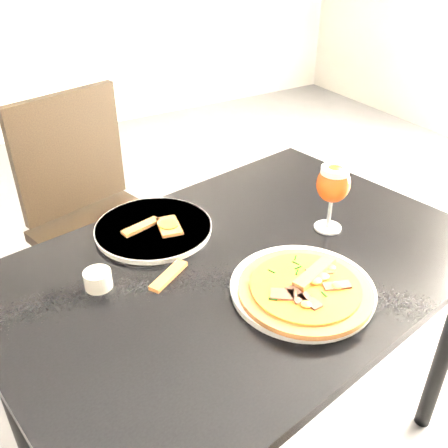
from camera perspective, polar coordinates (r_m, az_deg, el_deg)
ground at (r=1.91m, az=9.48°, el=-19.42°), size 6.00×6.00×0.00m
dining_table at (r=1.29m, az=2.11°, el=-7.41°), size 1.32×0.99×0.75m
chair_far at (r=1.90m, az=-14.24°, el=0.88°), size 0.55×0.55×0.96m
plate_main at (r=1.15m, az=8.93°, el=-7.37°), size 0.43×0.43×0.02m
pizza at (r=1.12m, az=9.29°, el=-7.28°), size 0.30×0.30×0.03m
plate_second at (r=1.35m, az=-8.06°, el=-0.52°), size 0.39×0.39×0.02m
crust_scraps at (r=1.34m, az=-7.36°, el=-0.24°), size 0.16×0.11×0.01m
loose_crust at (r=1.19m, az=-6.34°, el=-5.88°), size 0.12×0.09×0.01m
sauce_cup at (r=1.18m, az=-14.22°, el=-6.09°), size 0.06×0.06×0.04m
beer_glass at (r=1.32m, az=12.38°, el=4.45°), size 0.09×0.09×0.19m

